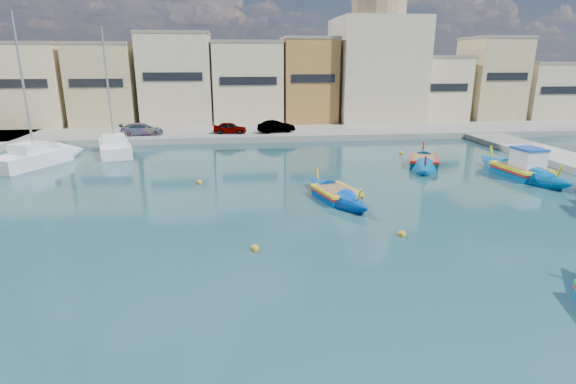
{
  "coord_description": "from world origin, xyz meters",
  "views": [
    {
      "loc": [
        -7.68,
        -15.25,
        7.66
      ],
      "look_at": [
        -5.04,
        6.0,
        1.4
      ],
      "focal_mm": 28.0,
      "sensor_mm": 36.0,
      "label": 1
    }
  ],
  "objects_px": {
    "luzzu_cyan_mid": "(424,163)",
    "yacht_north": "(114,146)",
    "luzzu_green": "(336,195)",
    "yacht_midnorth": "(50,156)",
    "church_block": "(376,55)",
    "luzzu_blue_cabin": "(521,171)"
  },
  "relations": [
    {
      "from": "luzzu_green",
      "to": "yacht_midnorth",
      "type": "bearing_deg",
      "value": 147.75
    },
    {
      "from": "luzzu_green",
      "to": "luzzu_cyan_mid",
      "type": "bearing_deg",
      "value": 41.58
    },
    {
      "from": "luzzu_blue_cabin",
      "to": "church_block",
      "type": "bearing_deg",
      "value": 93.87
    },
    {
      "from": "yacht_midnorth",
      "to": "luzzu_green",
      "type": "bearing_deg",
      "value": -32.25
    },
    {
      "from": "church_block",
      "to": "luzzu_green",
      "type": "xyz_separation_m",
      "value": [
        -11.89,
        -31.1,
        -8.17
      ]
    },
    {
      "from": "luzzu_cyan_mid",
      "to": "yacht_north",
      "type": "distance_m",
      "value": 26.43
    },
    {
      "from": "yacht_north",
      "to": "luzzu_cyan_mid",
      "type": "bearing_deg",
      "value": -20.36
    },
    {
      "from": "luzzu_cyan_mid",
      "to": "yacht_midnorth",
      "type": "relative_size",
      "value": 0.71
    },
    {
      "from": "church_block",
      "to": "yacht_north",
      "type": "relative_size",
      "value": 1.71
    },
    {
      "from": "yacht_north",
      "to": "church_block",
      "type": "bearing_deg",
      "value": 27.01
    },
    {
      "from": "church_block",
      "to": "yacht_midnorth",
      "type": "bearing_deg",
      "value": -150.26
    },
    {
      "from": "luzzu_cyan_mid",
      "to": "luzzu_green",
      "type": "bearing_deg",
      "value": -138.42
    },
    {
      "from": "luzzu_green",
      "to": "yacht_midnorth",
      "type": "relative_size",
      "value": 0.62
    },
    {
      "from": "luzzu_green",
      "to": "yacht_north",
      "type": "distance_m",
      "value": 23.35
    },
    {
      "from": "luzzu_cyan_mid",
      "to": "yacht_north",
      "type": "bearing_deg",
      "value": 159.64
    },
    {
      "from": "luzzu_blue_cabin",
      "to": "yacht_north",
      "type": "distance_m",
      "value": 32.8
    },
    {
      "from": "luzzu_cyan_mid",
      "to": "yacht_midnorth",
      "type": "xyz_separation_m",
      "value": [
        -28.71,
        5.21,
        0.21
      ]
    },
    {
      "from": "luzzu_blue_cabin",
      "to": "luzzu_green",
      "type": "relative_size",
      "value": 1.25
    },
    {
      "from": "luzzu_cyan_mid",
      "to": "luzzu_green",
      "type": "distance_m",
      "value": 11.36
    },
    {
      "from": "luzzu_green",
      "to": "yacht_north",
      "type": "xyz_separation_m",
      "value": [
        -16.28,
        16.74,
        0.2
      ]
    },
    {
      "from": "luzzu_blue_cabin",
      "to": "luzzu_green",
      "type": "xyz_separation_m",
      "value": [
        -13.76,
        -3.56,
        -0.15
      ]
    },
    {
      "from": "luzzu_blue_cabin",
      "to": "yacht_midnorth",
      "type": "xyz_separation_m",
      "value": [
        -33.97,
        9.2,
        0.08
      ]
    }
  ]
}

